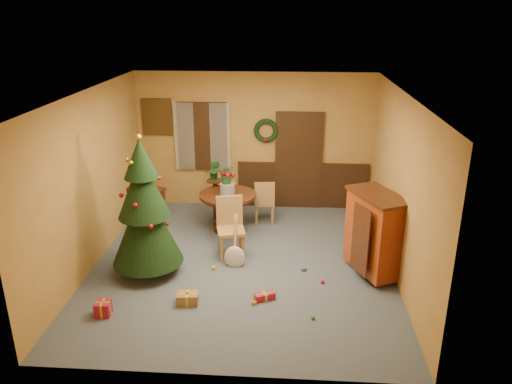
# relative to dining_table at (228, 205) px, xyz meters

# --- Properties ---
(room_envelope) EXTENTS (5.50, 5.50, 5.50)m
(room_envelope) POSITION_rel_dining_table_xyz_m (0.62, 1.31, 0.59)
(room_envelope) COLOR #3B4556
(room_envelope) RESTS_ON ground
(dining_table) EXTENTS (1.10, 1.10, 0.75)m
(dining_table) POSITION_rel_dining_table_xyz_m (0.00, 0.00, 0.00)
(dining_table) COLOR black
(dining_table) RESTS_ON floor
(urn) EXTENTS (0.29, 0.29, 0.21)m
(urn) POSITION_rel_dining_table_xyz_m (-0.00, 0.00, 0.33)
(urn) COLOR slate
(urn) RESTS_ON dining_table
(centerpiece_plant) EXTENTS (0.33, 0.29, 0.37)m
(centerpiece_plant) POSITION_rel_dining_table_xyz_m (-0.00, 0.00, 0.62)
(centerpiece_plant) COLOR #1E4C23
(centerpiece_plant) RESTS_ON urn
(chair_near) EXTENTS (0.55, 0.55, 1.06)m
(chair_near) POSITION_rel_dining_table_xyz_m (0.17, -1.03, 0.04)
(chair_near) COLOR olive
(chair_near) RESTS_ON floor
(chair_far) EXTENTS (0.42, 0.42, 0.91)m
(chair_far) POSITION_rel_dining_table_xyz_m (0.69, 0.36, -0.04)
(chair_far) COLOR olive
(chair_far) RESTS_ON floor
(guitar) EXTENTS (0.48, 0.62, 0.82)m
(guitar) POSITION_rel_dining_table_xyz_m (0.29, -1.47, -0.11)
(guitar) COLOR beige
(guitar) RESTS_ON floor
(plant_stand) EXTENTS (0.33, 0.33, 0.86)m
(plant_stand) POSITION_rel_dining_table_xyz_m (-0.32, 0.51, 0.01)
(plant_stand) COLOR black
(plant_stand) RESTS_ON floor
(stand_plant) EXTENTS (0.27, 0.24, 0.41)m
(stand_plant) POSITION_rel_dining_table_xyz_m (-0.32, 0.51, 0.54)
(stand_plant) COLOR #19471E
(stand_plant) RESTS_ON plant_stand
(christmas_tree) EXTENTS (1.14, 1.14, 2.35)m
(christmas_tree) POSITION_rel_dining_table_xyz_m (-1.10, -1.76, 0.59)
(christmas_tree) COLOR #382111
(christmas_tree) RESTS_ON floor
(writing_desk) EXTENTS (0.89, 0.66, 0.71)m
(writing_desk) POSITION_rel_dining_table_xyz_m (-1.73, 0.35, 0.01)
(writing_desk) COLOR black
(writing_desk) RESTS_ON floor
(sideboard) EXTENTS (0.97, 1.23, 1.40)m
(sideboard) POSITION_rel_dining_table_xyz_m (2.57, -1.55, 0.22)
(sideboard) COLOR #63190B
(sideboard) RESTS_ON floor
(gift_a) EXTENTS (0.33, 0.25, 0.17)m
(gift_a) POSITION_rel_dining_table_xyz_m (-0.29, -2.63, -0.45)
(gift_a) COLOR brown
(gift_a) RESTS_ON floor
(gift_b) EXTENTS (0.22, 0.22, 0.21)m
(gift_b) POSITION_rel_dining_table_xyz_m (-1.42, -3.01, -0.42)
(gift_b) COLOR #A5162D
(gift_b) RESTS_ON floor
(gift_c) EXTENTS (0.30, 0.30, 0.14)m
(gift_c) POSITION_rel_dining_table_xyz_m (-0.84, -1.56, -0.46)
(gift_c) COLOR brown
(gift_c) RESTS_ON floor
(gift_d) EXTENTS (0.33, 0.24, 0.11)m
(gift_d) POSITION_rel_dining_table_xyz_m (0.85, -2.46, -0.47)
(gift_d) COLOR #A5162D
(gift_d) RESTS_ON floor
(toy_a) EXTENTS (0.09, 0.09, 0.05)m
(toy_a) POSITION_rel_dining_table_xyz_m (1.45, -1.55, -0.50)
(toy_a) COLOR #215193
(toy_a) RESTS_ON floor
(toy_b) EXTENTS (0.06, 0.06, 0.06)m
(toy_b) POSITION_rel_dining_table_xyz_m (1.55, -2.92, -0.50)
(toy_b) COLOR #268D2E
(toy_b) RESTS_ON floor
(toy_c) EXTENTS (0.06, 0.09, 0.05)m
(toy_c) POSITION_rel_dining_table_xyz_m (-0.05, -1.61, -0.50)
(toy_c) COLOR gold
(toy_c) RESTS_ON floor
(toy_d) EXTENTS (0.06, 0.06, 0.06)m
(toy_d) POSITION_rel_dining_table_xyz_m (1.74, -1.93, -0.50)
(toy_d) COLOR red
(toy_d) RESTS_ON floor
(toy_e) EXTENTS (0.08, 0.06, 0.05)m
(toy_e) POSITION_rel_dining_table_xyz_m (0.69, -2.61, -0.50)
(toy_e) COLOR gold
(toy_e) RESTS_ON floor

